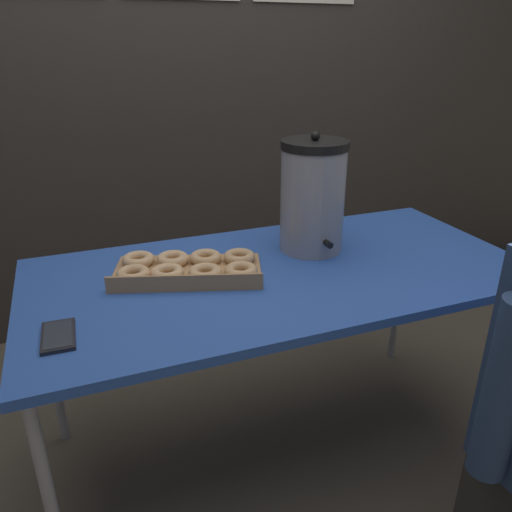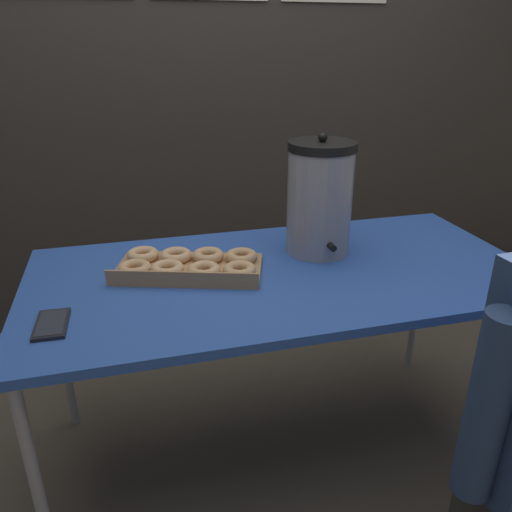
# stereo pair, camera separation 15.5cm
# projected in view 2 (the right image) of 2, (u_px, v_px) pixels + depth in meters

# --- Properties ---
(ground_plane) EXTENTS (12.00, 12.00, 0.00)m
(ground_plane) POSITION_uv_depth(u_px,v_px,m) (278.00, 448.00, 1.89)
(ground_plane) COLOR brown
(back_wall) EXTENTS (6.00, 0.11, 2.75)m
(back_wall) POSITION_uv_depth(u_px,v_px,m) (210.00, 49.00, 2.40)
(back_wall) COLOR #38332D
(back_wall) RESTS_ON ground
(folding_table) EXTENTS (1.59, 0.77, 0.74)m
(folding_table) POSITION_uv_depth(u_px,v_px,m) (282.00, 282.00, 1.61)
(folding_table) COLOR #2D56B2
(folding_table) RESTS_ON ground
(donut_box) EXTENTS (0.51, 0.37, 0.05)m
(donut_box) POSITION_uv_depth(u_px,v_px,m) (189.00, 265.00, 1.58)
(donut_box) COLOR tan
(donut_box) RESTS_ON folding_table
(coffee_urn) EXTENTS (0.22, 0.25, 0.41)m
(coffee_urn) POSITION_uv_depth(u_px,v_px,m) (320.00, 198.00, 1.67)
(coffee_urn) COLOR #939399
(coffee_urn) RESTS_ON folding_table
(cell_phone) EXTENTS (0.08, 0.15, 0.01)m
(cell_phone) POSITION_uv_depth(u_px,v_px,m) (52.00, 324.00, 1.28)
(cell_phone) COLOR black
(cell_phone) RESTS_ON folding_table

